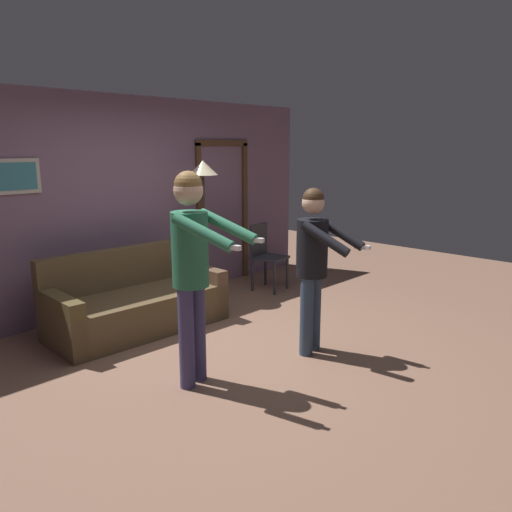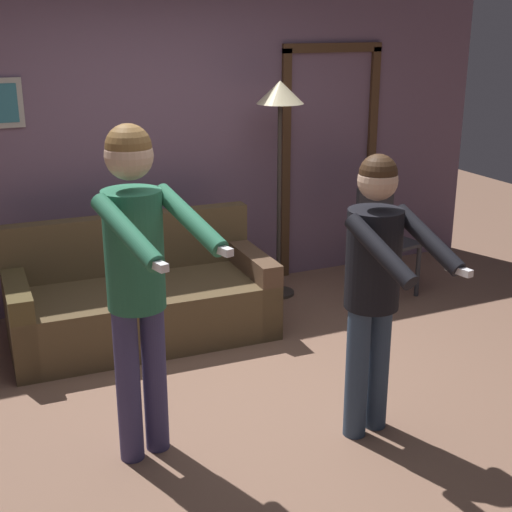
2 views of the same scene
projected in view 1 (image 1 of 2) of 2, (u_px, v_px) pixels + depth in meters
The scene contains 7 objects.
ground_plane at pixel (237, 350), 4.98m from camera, with size 12.00×12.00×0.00m, color #835E4B.
back_wall_assembly at pixel (120, 204), 6.10m from camera, with size 6.40×0.10×2.60m.
couch at pixel (136, 304), 5.53m from camera, with size 1.93×0.91×0.87m.
torchiere_lamp at pixel (203, 181), 6.42m from camera, with size 0.38×0.38×1.81m.
person_standing_left at pixel (192, 257), 4.04m from camera, with size 0.55×0.77×1.81m.
person_standing_right at pixel (314, 257), 4.73m from camera, with size 0.51×0.63×1.62m.
dining_chair_distant at pixel (265, 253), 7.02m from camera, with size 0.50×0.50×0.93m.
Camera 1 is at (-3.23, -3.36, 1.99)m, focal length 35.00 mm.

